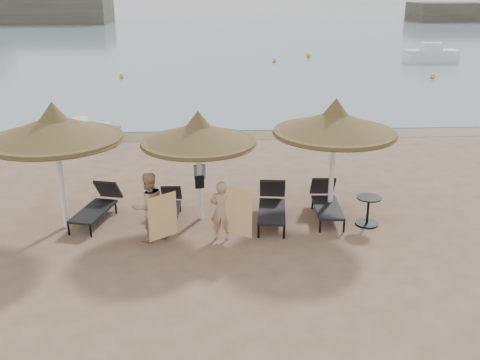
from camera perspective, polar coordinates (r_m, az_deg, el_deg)
The scene contains 23 objects.
ground at distance 13.12m, azimuth -5.44°, elevation -6.12°, with size 160.00×160.00×0.00m, color #8F6F58.
sea at distance 91.95m, azimuth -3.84°, elevation 16.47°, with size 200.00×140.00×0.03m, color gray.
wet_sand_strip at distance 21.95m, azimuth -4.68°, elevation 4.78°, with size 200.00×1.60×0.01m, color brown.
far_shore at distance 93.23m, azimuth -20.26°, elevation 17.18°, with size 150.00×54.80×12.00m.
palapa_left at distance 13.48m, azimuth -19.16°, elevation 5.18°, with size 3.24×3.24×3.22m.
palapa_center at distance 13.34m, azimuth -4.45°, elevation 4.94°, with size 2.92×2.92×2.89m.
palapa_right at distance 13.77m, azimuth 10.10°, elevation 6.00°, with size 3.16×3.16×3.13m.
lounger_far_left at distance 14.40m, azimuth -14.91°, elevation -2.57°, with size 1.13×2.05×0.87m.
lounger_near_left at distance 14.17m, azimuth -7.52°, elevation -2.72°, with size 0.60×1.64×0.72m.
lounger_near_right at distance 13.89m, azimuth 3.44°, elevation -2.65°, with size 0.93×2.12×0.92m.
lounger_far_right at distance 14.32m, azimuth 9.16°, elevation -2.26°, with size 0.76×2.00×0.88m.
side_table at distance 13.99m, azimuth 13.48°, elevation -3.30°, with size 0.62×0.62×0.75m.
person_left at distance 12.76m, azimuth -9.74°, elevation -2.26°, with size 0.91×0.59×1.97m, color tan.
person_right at distance 12.66m, azimuth -2.01°, elevation -2.78°, with size 0.79×0.51×1.71m, color tan.
towel_left at distance 12.49m, azimuth -8.24°, elevation -3.87°, with size 0.63×0.48×1.08m.
towel_right at distance 12.46m, azimuth -0.37°, elevation -3.38°, with size 0.70×0.50×1.17m.
bag_patterned at distance 13.83m, azimuth -4.33°, elevation 0.87°, with size 0.31×0.15×0.38m.
bag_dark at distance 13.56m, azimuth -4.33°, elevation -0.22°, with size 0.24×0.12×0.32m.
pedal_boat at distance 21.47m, azimuth -15.68°, elevation 4.74°, with size 2.10×1.24×0.98m.
buoy_left at distance 36.39m, azimuth -12.53°, elevation 10.76°, with size 0.32×0.32×0.32m, color gold.
buoy_mid at distance 43.23m, azimuth 3.67°, elevation 12.61°, with size 0.34×0.34×0.34m, color gold.
buoy_right at distance 37.64m, azimuth 19.87°, elevation 10.38°, with size 0.35×0.35×0.35m, color gold.
buoy_extra at distance 46.50m, azimuth 7.30°, elevation 13.06°, with size 0.40×0.40×0.40m, color gold.
Camera 1 is at (0.55, -11.77, 5.78)m, focal length 40.00 mm.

